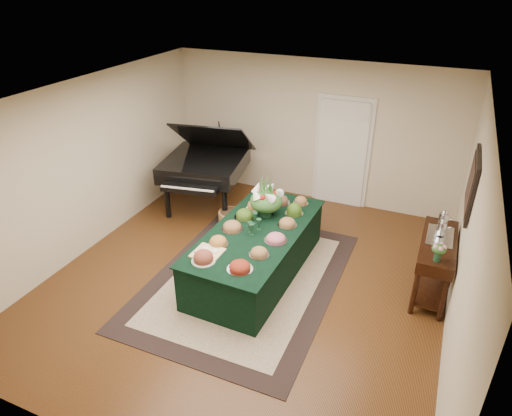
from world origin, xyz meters
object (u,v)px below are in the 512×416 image
at_px(floral_centerpiece, 266,197).
at_px(grand_piano, 205,164).
at_px(buffet_table, 257,251).
at_px(mahogany_sideboard, 437,253).

height_order(floral_centerpiece, grand_piano, grand_piano).
distance_m(buffet_table, grand_piano, 2.42).
relative_size(grand_piano, mahogany_sideboard, 1.45).
distance_m(grand_piano, mahogany_sideboard, 4.32).
bearing_deg(grand_piano, buffet_table, -42.86).
distance_m(buffet_table, mahogany_sideboard, 2.52).
bearing_deg(grand_piano, floral_centerpiece, -33.95).
relative_size(buffet_table, grand_piano, 1.41).
bearing_deg(mahogany_sideboard, grand_piano, 165.50).
bearing_deg(buffet_table, mahogany_sideboard, 12.23).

